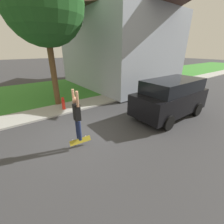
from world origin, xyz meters
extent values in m
plane|color=#333335|center=(0.00, 0.00, 0.00)|extent=(120.00, 120.00, 0.00)
cube|color=#387F2D|center=(-8.00, 6.00, 0.04)|extent=(10.00, 80.00, 0.08)
cube|color=#9E9E99|center=(-3.60, 6.00, 0.05)|extent=(1.80, 80.00, 0.10)
cube|color=#99A3B2|center=(-7.38, 7.93, 3.30)|extent=(10.44, 7.51, 6.44)
cylinder|color=brown|center=(-4.56, 0.58, 2.35)|extent=(0.36, 0.36, 4.53)
sphere|color=#1E4C1E|center=(-4.56, 0.58, 5.83)|extent=(4.42, 4.42, 4.42)
cylinder|color=brown|center=(-4.85, 11.00, 2.03)|extent=(0.36, 0.36, 3.90)
sphere|color=#1E4C1E|center=(-4.85, 11.00, 5.30)|extent=(4.79, 4.79, 4.79)
cube|color=black|center=(1.03, 5.03, 0.89)|extent=(1.98, 4.51, 1.12)
cube|color=black|center=(1.03, 5.14, 1.77)|extent=(1.82, 3.52, 0.65)
cylinder|color=black|center=(0.08, 6.43, 0.37)|extent=(0.24, 0.75, 0.75)
cylinder|color=black|center=(1.98, 6.43, 0.37)|extent=(0.24, 0.75, 0.75)
cylinder|color=black|center=(0.08, 3.63, 0.37)|extent=(0.24, 0.75, 0.75)
cylinder|color=black|center=(1.98, 3.63, 0.37)|extent=(0.24, 0.75, 0.75)
cylinder|color=#192347|center=(0.66, -0.34, 0.80)|extent=(0.13, 0.13, 0.81)
cylinder|color=#192347|center=(0.83, -0.34, 0.80)|extent=(0.13, 0.13, 0.81)
cube|color=black|center=(0.75, -0.34, 1.51)|extent=(0.25, 0.20, 0.62)
sphere|color=#9E7051|center=(0.75, -0.34, 1.97)|extent=(0.22, 0.22, 0.22)
cylinder|color=#9E7051|center=(0.59, -0.34, 2.04)|extent=(0.09, 0.09, 0.55)
cylinder|color=#9E7051|center=(0.91, -0.34, 2.04)|extent=(0.09, 0.09, 0.55)
cube|color=#A89323|center=(0.68, -0.29, 0.25)|extent=(0.25, 0.81, 0.26)
cylinder|color=silver|center=(0.64, -0.02, 0.33)|extent=(0.03, 0.06, 0.06)
cylinder|color=silver|center=(0.71, -0.02, 0.16)|extent=(0.03, 0.06, 0.06)
cylinder|color=silver|center=(0.54, -0.52, 0.29)|extent=(0.03, 0.06, 0.06)
cylinder|color=silver|center=(0.61, -0.52, 0.12)|extent=(0.03, 0.06, 0.06)
cylinder|color=red|center=(-3.37, 0.55, 0.39)|extent=(0.20, 0.20, 0.59)
sphere|color=red|center=(-3.37, 0.55, 0.78)|extent=(0.18, 0.18, 0.18)
camera|label=1|loc=(5.42, -2.27, 3.61)|focal=24.00mm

